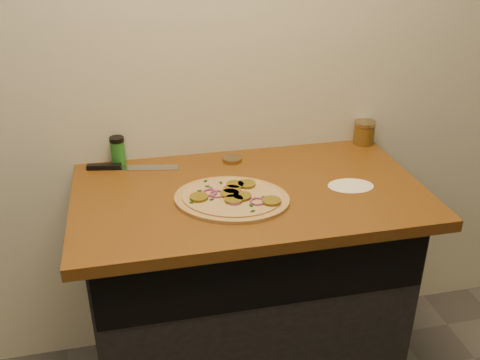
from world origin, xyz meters
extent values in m
cube|color=beige|center=(0.00, 1.75, 1.35)|extent=(4.00, 0.02, 2.70)
cube|color=black|center=(0.00, 1.45, 0.43)|extent=(1.10, 0.60, 0.86)
cube|color=brown|center=(0.00, 1.42, 0.88)|extent=(1.20, 0.70, 0.04)
cylinder|color=tan|center=(-0.07, 1.35, 0.91)|extent=(0.49, 0.49, 0.01)
cylinder|color=beige|center=(-0.07, 1.35, 0.91)|extent=(0.42, 0.42, 0.00)
cylinder|color=brown|center=(-0.04, 1.33, 0.92)|extent=(0.06, 0.06, 0.01)
cylinder|color=brown|center=(0.04, 1.28, 0.92)|extent=(0.06, 0.06, 0.01)
cylinder|color=brown|center=(-0.05, 1.42, 0.92)|extent=(0.06, 0.06, 0.01)
cylinder|color=brown|center=(-0.07, 1.38, 0.92)|extent=(0.06, 0.06, 0.01)
cylinder|color=brown|center=(-0.18, 1.36, 0.92)|extent=(0.06, 0.06, 0.01)
cylinder|color=brown|center=(-0.01, 1.42, 0.92)|extent=(0.06, 0.06, 0.01)
cylinder|color=brown|center=(-0.08, 1.32, 0.92)|extent=(0.06, 0.06, 0.01)
cylinder|color=brown|center=(-0.08, 1.36, 0.92)|extent=(0.06, 0.06, 0.01)
torus|color=#86326E|center=(-0.12, 1.37, 0.92)|extent=(0.05, 0.05, 0.01)
torus|color=#86326E|center=(-0.08, 1.31, 0.92)|extent=(0.05, 0.05, 0.01)
torus|color=#86326E|center=(-0.14, 1.38, 0.92)|extent=(0.05, 0.05, 0.01)
torus|color=#86326E|center=(0.00, 1.29, 0.92)|extent=(0.05, 0.05, 0.01)
cube|color=black|center=(-0.19, 1.38, 0.92)|extent=(0.01, 0.01, 0.00)
cube|color=black|center=(0.03, 1.32, 0.92)|extent=(0.02, 0.02, 0.00)
cube|color=black|center=(-0.03, 1.24, 0.92)|extent=(0.02, 0.02, 0.00)
cube|color=black|center=(-0.14, 1.43, 0.92)|extent=(0.01, 0.01, 0.00)
cube|color=black|center=(-0.03, 1.27, 0.92)|extent=(0.01, 0.01, 0.00)
cube|color=black|center=(-0.14, 1.42, 0.92)|extent=(0.02, 0.02, 0.00)
cube|color=black|center=(-0.21, 1.33, 0.92)|extent=(0.02, 0.01, 0.00)
cube|color=black|center=(-0.17, 1.41, 0.92)|extent=(0.02, 0.01, 0.00)
cube|color=black|center=(-0.14, 1.47, 0.92)|extent=(0.02, 0.02, 0.00)
cube|color=black|center=(-0.09, 1.45, 0.92)|extent=(0.01, 0.02, 0.00)
cube|color=black|center=(-0.14, 1.34, 0.92)|extent=(0.02, 0.02, 0.00)
cube|color=black|center=(0.01, 1.28, 0.92)|extent=(0.01, 0.01, 0.00)
cube|color=#B7BAC1|center=(-0.33, 1.66, 0.90)|extent=(0.24, 0.09, 0.01)
cube|color=black|center=(-0.49, 1.69, 0.91)|extent=(0.13, 0.05, 0.02)
cylinder|color=#8F7C53|center=(-0.01, 1.65, 0.91)|extent=(0.09, 0.09, 0.02)
cylinder|color=maroon|center=(0.55, 1.71, 0.94)|extent=(0.08, 0.08, 0.08)
cylinder|color=#8F7C53|center=(0.55, 1.71, 0.99)|extent=(0.09, 0.09, 0.01)
cylinder|color=#206822|center=(-0.43, 1.72, 0.95)|extent=(0.05, 0.05, 0.09)
cylinder|color=black|center=(-0.43, 1.72, 1.00)|extent=(0.05, 0.05, 0.02)
cylinder|color=silver|center=(0.35, 1.36, 0.90)|extent=(0.18, 0.18, 0.00)
camera|label=1|loc=(-0.38, -0.16, 1.76)|focal=40.00mm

